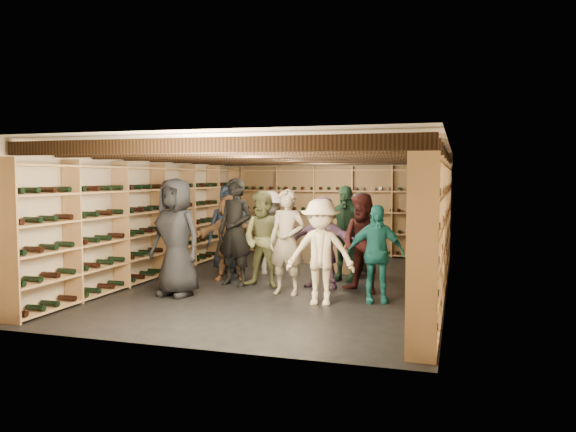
# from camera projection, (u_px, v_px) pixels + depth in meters

# --- Properties ---
(ground) EXTENTS (8.00, 8.00, 0.00)m
(ground) POSITION_uv_depth(u_px,v_px,m) (287.00, 283.00, 10.03)
(ground) COLOR black
(ground) RESTS_ON ground
(walls) EXTENTS (5.52, 8.02, 2.40)m
(walls) POSITION_uv_depth(u_px,v_px,m) (287.00, 216.00, 9.95)
(walls) COLOR #BDAC93
(walls) RESTS_ON ground
(ceiling) EXTENTS (5.50, 8.00, 0.01)m
(ceiling) POSITION_uv_depth(u_px,v_px,m) (287.00, 148.00, 9.87)
(ceiling) COLOR beige
(ceiling) RESTS_ON walls
(ceiling_joists) EXTENTS (5.40, 7.12, 0.18)m
(ceiling_joists) POSITION_uv_depth(u_px,v_px,m) (287.00, 156.00, 9.88)
(ceiling_joists) COLOR black
(ceiling_joists) RESTS_ON ground
(wine_rack_left) EXTENTS (0.32, 7.50, 2.15)m
(wine_rack_left) POSITION_uv_depth(u_px,v_px,m) (159.00, 220.00, 10.71)
(wine_rack_left) COLOR tan
(wine_rack_left) RESTS_ON ground
(wine_rack_right) EXTENTS (0.32, 7.50, 2.15)m
(wine_rack_right) POSITION_uv_depth(u_px,v_px,m) (437.00, 227.00, 9.21)
(wine_rack_right) COLOR tan
(wine_rack_right) RESTS_ON ground
(wine_rack_back) EXTENTS (4.70, 0.30, 2.15)m
(wine_rack_back) POSITION_uv_depth(u_px,v_px,m) (334.00, 211.00, 13.61)
(wine_rack_back) COLOR tan
(wine_rack_back) RESTS_ON ground
(crate_stack_left) EXTENTS (0.58, 0.48, 0.68)m
(crate_stack_left) POSITION_uv_depth(u_px,v_px,m) (314.00, 248.00, 12.29)
(crate_stack_left) COLOR #A28256
(crate_stack_left) RESTS_ON ground
(crate_stack_right) EXTENTS (0.59, 0.50, 0.51)m
(crate_stack_right) POSITION_uv_depth(u_px,v_px,m) (348.00, 260.00, 11.01)
(crate_stack_right) COLOR #A28256
(crate_stack_right) RESTS_ON ground
(crate_loose) EXTENTS (0.53, 0.37, 0.17)m
(crate_loose) POSITION_uv_depth(u_px,v_px,m) (311.00, 258.00, 12.45)
(crate_loose) COLOR #A28256
(crate_loose) RESTS_ON ground
(person_0) EXTENTS (1.02, 0.77, 1.87)m
(person_0) POSITION_uv_depth(u_px,v_px,m) (176.00, 237.00, 8.90)
(person_0) COLOR black
(person_0) RESTS_ON ground
(person_1) EXTENTS (0.77, 0.59, 1.87)m
(person_1) POSITION_uv_depth(u_px,v_px,m) (235.00, 232.00, 9.75)
(person_1) COLOR black
(person_1) RESTS_ON ground
(person_2) EXTENTS (0.86, 0.71, 1.65)m
(person_2) POSITION_uv_depth(u_px,v_px,m) (265.00, 239.00, 9.58)
(person_2) COLOR #60653C
(person_2) RESTS_ON ground
(person_3) EXTENTS (1.08, 0.71, 1.57)m
(person_3) POSITION_uv_depth(u_px,v_px,m) (321.00, 252.00, 8.27)
(person_3) COLOR beige
(person_3) RESTS_ON ground
(person_4) EXTENTS (0.93, 0.57, 1.48)m
(person_4) POSITION_uv_depth(u_px,v_px,m) (376.00, 254.00, 8.44)
(person_4) COLOR #1D787B
(person_4) RESTS_ON ground
(person_5) EXTENTS (1.53, 0.88, 1.57)m
(person_5) POSITION_uv_depth(u_px,v_px,m) (230.00, 237.00, 10.29)
(person_5) COLOR brown
(person_5) RESTS_ON ground
(person_6) EXTENTS (1.01, 0.85, 1.75)m
(person_6) POSITION_uv_depth(u_px,v_px,m) (229.00, 228.00, 11.07)
(person_6) COLOR #1F2C45
(person_6) RESTS_ON ground
(person_7) EXTENTS (0.66, 0.48, 1.70)m
(person_7) POSITION_uv_depth(u_px,v_px,m) (287.00, 242.00, 9.00)
(person_7) COLOR gray
(person_7) RESTS_ON ground
(person_8) EXTENTS (0.97, 0.88, 1.62)m
(person_8) POSITION_uv_depth(u_px,v_px,m) (364.00, 243.00, 9.13)
(person_8) COLOR #411919
(person_8) RESTS_ON ground
(person_9) EXTENTS (1.19, 0.95, 1.62)m
(person_9) POSITION_uv_depth(u_px,v_px,m) (269.00, 233.00, 10.91)
(person_9) COLOR #A09993
(person_9) RESTS_ON ground
(person_10) EXTENTS (1.07, 0.57, 1.74)m
(person_10) POSITION_uv_depth(u_px,v_px,m) (345.00, 233.00, 10.22)
(person_10) COLOR #21452F
(person_10) RESTS_ON ground
(person_11) EXTENTS (1.50, 0.64, 1.57)m
(person_11) POSITION_uv_depth(u_px,v_px,m) (322.00, 242.00, 9.60)
(person_11) COLOR slate
(person_11) RESTS_ON ground
(person_12) EXTENTS (0.89, 0.70, 1.60)m
(person_12) POSITION_uv_depth(u_px,v_px,m) (361.00, 233.00, 10.90)
(person_12) COLOR #302F34
(person_12) RESTS_ON ground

